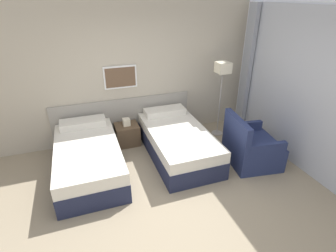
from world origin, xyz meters
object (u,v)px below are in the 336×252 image
(armchair, at_px, (251,148))
(floor_lamp, at_px, (222,74))
(bed_near_window, at_px, (177,142))
(nightstand, at_px, (127,134))
(bed_near_door, at_px, (88,158))

(armchair, bearing_deg, floor_lamp, 8.97)
(armchair, bearing_deg, bed_near_window, 68.12)
(nightstand, distance_m, floor_lamp, 2.27)
(bed_near_window, bearing_deg, floor_lamp, 23.55)
(bed_near_window, height_order, floor_lamp, floor_lamp)
(floor_lamp, bearing_deg, armchair, -89.16)
(nightstand, relative_size, armchair, 0.56)
(bed_near_window, relative_size, floor_lamp, 1.25)
(bed_near_window, distance_m, nightstand, 1.09)
(bed_near_window, relative_size, nightstand, 3.52)
(bed_near_window, distance_m, armchair, 1.34)
(nightstand, height_order, armchair, armchair)
(bed_near_window, bearing_deg, nightstand, 138.34)
(bed_near_door, bearing_deg, armchair, -13.48)
(floor_lamp, distance_m, armchair, 1.57)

